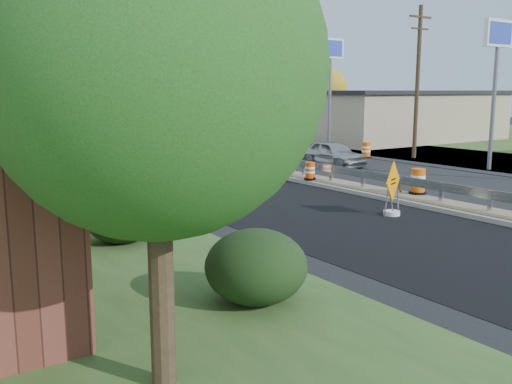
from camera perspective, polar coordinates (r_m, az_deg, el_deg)
ground at (r=23.33m, az=14.09°, el=-0.70°), size 140.00×140.00×0.00m
milled_overlay at (r=28.54m, az=-7.26°, el=1.47°), size 7.20×120.00×0.01m
median at (r=29.15m, az=2.27°, el=1.93°), size 1.60×55.00×0.23m
guardrail at (r=29.87m, az=1.13°, el=3.32°), size 0.10×46.15×0.72m
retail_building_near at (r=51.97m, az=13.10°, el=7.53°), size 18.50×12.50×4.27m
pylon_sign_south at (r=33.22m, az=23.00°, el=13.16°), size 2.20×0.30×7.90m
pylon_sign_mid at (r=41.76m, az=7.47°, el=13.07°), size 2.20×0.30×7.90m
pylon_sign_north at (r=53.02m, az=-2.91°, el=12.49°), size 2.20×0.30×7.90m
utility_pole_smid at (r=37.54m, az=15.85°, el=10.77°), size 1.90×0.26×9.40m
utility_pole_nmid at (r=48.56m, az=1.91°, el=10.90°), size 1.90×0.26×9.40m
utility_pole_north at (r=61.29m, az=-6.57°, el=10.68°), size 1.90×0.26×9.40m
hedge_south at (r=11.60m, az=0.01°, el=-7.42°), size 2.09×2.09×1.52m
hedge_mid at (r=16.55m, az=-13.30°, el=-2.35°), size 2.09×2.09×1.52m
hedge_north at (r=22.30m, az=-17.71°, el=0.61°), size 2.09×2.09×1.52m
tree_near_green at (r=7.84m, az=-10.08°, el=12.05°), size 4.62×4.62×6.86m
tree_far_yellow at (r=65.45m, az=7.04°, el=10.28°), size 4.62×4.62×6.86m
caution_sign at (r=20.15m, az=13.46°, el=-0.97°), size 1.26×0.58×1.88m
barrel_median_near at (r=23.34m, az=15.89°, el=0.99°), size 0.68×0.68×1.00m
barrel_median_mid at (r=26.29m, az=5.43°, el=2.09°), size 0.54×0.54×0.79m
barrel_median_far at (r=39.53m, az=-9.33°, el=4.82°), size 0.68×0.68×0.99m
barrel_shoulder_near at (r=37.33m, az=10.96°, el=4.12°), size 0.68×0.68×1.00m
barrel_shoulder_mid at (r=43.97m, az=0.41°, el=5.06°), size 0.55×0.55×0.81m
barrel_shoulder_far at (r=49.89m, az=-5.27°, el=5.67°), size 0.62×0.62×0.91m
car_silver at (r=32.76m, az=7.71°, el=3.84°), size 1.74×4.29×1.46m
car_dark_mid at (r=43.66m, az=-2.04°, el=5.54°), size 2.22×4.92×1.57m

